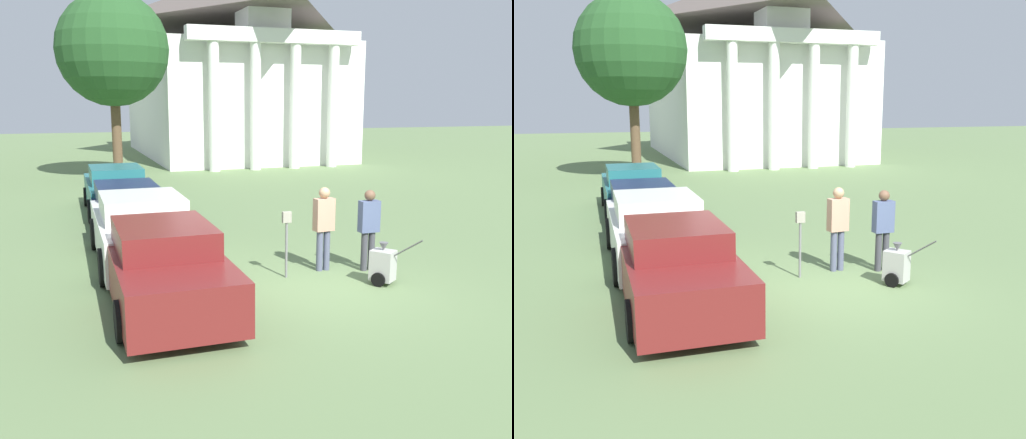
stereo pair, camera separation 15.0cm
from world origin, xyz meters
TOP-DOWN VIEW (x-y plane):
  - ground_plane at (0.00, 0.00)m, footprint 120.00×120.00m
  - parked_car_maroon at (-2.98, 0.25)m, footprint 1.96×4.93m
  - parked_car_white at (-2.98, 3.02)m, footprint 2.07×4.82m
  - parked_car_navy at (-2.98, 6.18)m, footprint 1.93×5.02m
  - parked_car_teal at (-2.98, 9.17)m, footprint 1.93×4.91m
  - parking_meter at (-0.36, 0.94)m, footprint 0.18×0.09m
  - person_worker at (0.57, 1.16)m, footprint 0.44×0.26m
  - person_supervisor at (1.47, 0.86)m, footprint 0.42×0.23m
  - equipment_cart at (1.27, -0.08)m, footprint 0.75×0.91m
  - church at (6.16, 27.87)m, footprint 11.27×18.56m
  - shade_tree at (-2.14, 17.46)m, footprint 4.99×4.99m

SIDE VIEW (x-z plane):
  - ground_plane at x=0.00m, z-range 0.00..0.00m
  - equipment_cart at x=1.27m, z-range -0.11..0.89m
  - parked_car_navy at x=-2.98m, z-range -0.04..1.33m
  - parked_car_maroon at x=-2.98m, z-range -0.04..1.43m
  - parked_car_teal at x=-2.98m, z-range -0.05..1.46m
  - parked_car_white at x=-2.98m, z-range -0.04..1.50m
  - parking_meter at x=-0.36m, z-range 0.27..1.64m
  - person_supervisor at x=1.47m, z-range 0.12..1.85m
  - person_worker at x=0.57m, z-range 0.13..1.92m
  - shade_tree at x=-2.14m, z-range 1.63..9.92m
  - church at x=6.16m, z-range -5.74..17.61m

